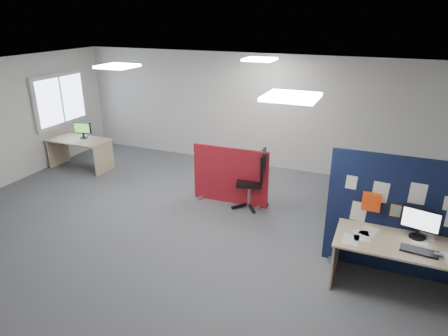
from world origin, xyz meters
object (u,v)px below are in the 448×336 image
(red_divider, at_px, (230,176))
(second_desk, at_px, (81,146))
(main_desk, at_px, (410,253))
(navy_divider, at_px, (405,218))
(monitor_main, at_px, (420,222))
(office_chair, at_px, (256,176))
(monitor_second, at_px, (83,129))

(red_divider, distance_m, second_desk, 4.06)
(red_divider, xyz_separation_m, second_desk, (-4.04, 0.39, -0.02))
(main_desk, height_order, red_divider, red_divider)
(navy_divider, relative_size, main_desk, 1.11)
(navy_divider, relative_size, monitor_main, 4.43)
(monitor_main, distance_m, office_chair, 3.13)
(navy_divider, height_order, monitor_second, navy_divider)
(second_desk, distance_m, office_chair, 4.57)
(main_desk, relative_size, red_divider, 1.27)
(monitor_main, bearing_deg, office_chair, 165.47)
(second_desk, xyz_separation_m, monitor_second, (0.03, 0.11, 0.40))
(red_divider, bearing_deg, monitor_main, -24.97)
(monitor_second, height_order, office_chair, office_chair)
(navy_divider, bearing_deg, office_chair, 154.36)
(red_divider, distance_m, office_chair, 0.52)
(monitor_main, relative_size, red_divider, 0.32)
(navy_divider, relative_size, red_divider, 1.41)
(monitor_second, bearing_deg, navy_divider, -26.89)
(navy_divider, xyz_separation_m, monitor_second, (-7.12, 1.72, 0.05))
(navy_divider, relative_size, office_chair, 1.91)
(monitor_second, relative_size, office_chair, 0.37)
(main_desk, bearing_deg, navy_divider, 107.70)
(main_desk, distance_m, second_desk, 7.52)
(monitor_main, distance_m, monitor_second, 7.54)
(navy_divider, distance_m, second_desk, 7.33)
(red_divider, distance_m, monitor_second, 4.07)
(monitor_main, bearing_deg, monitor_second, 178.33)
(main_desk, distance_m, monitor_second, 7.53)
(monitor_main, height_order, office_chair, monitor_main)
(second_desk, bearing_deg, office_chair, -4.53)
(red_divider, xyz_separation_m, monitor_second, (-4.02, 0.50, 0.38))
(second_desk, bearing_deg, navy_divider, -12.67)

